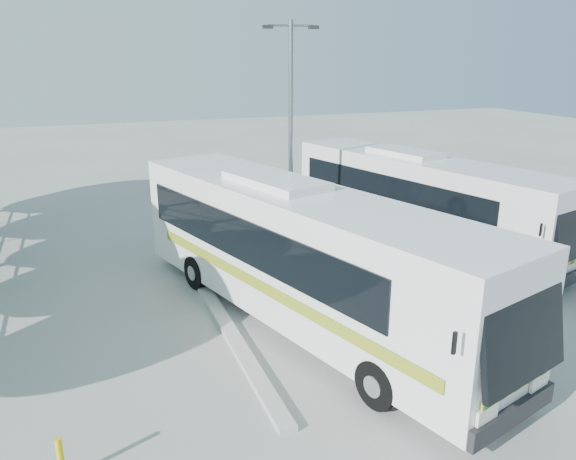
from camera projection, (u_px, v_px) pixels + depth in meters
name	position (u px, v px, depth m)	size (l,w,h in m)	color
ground	(289.00, 300.00, 17.43)	(100.00, 100.00, 0.00)	#A9A9A3
kerb_divider	(202.00, 285.00, 18.41)	(0.40, 16.00, 0.15)	#B2B2AD
coach_main	(300.00, 252.00, 15.57)	(6.43, 13.83, 3.78)	white
coach_adjacent	(422.00, 198.00, 22.00)	(5.60, 12.72, 3.47)	silver
lamppost	(291.00, 126.00, 21.21)	(2.08, 0.47, 8.50)	gray
bollard	(61.00, 460.00, 9.95)	(0.13, 0.13, 0.89)	gold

